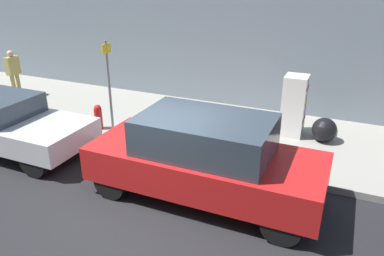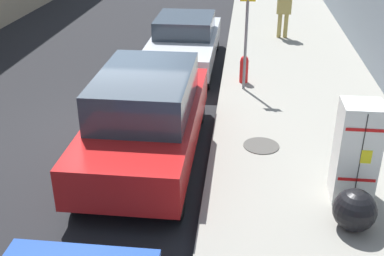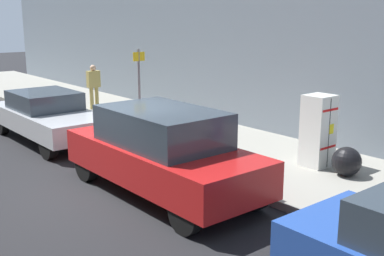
% 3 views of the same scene
% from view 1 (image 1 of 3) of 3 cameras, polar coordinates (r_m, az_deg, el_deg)
% --- Properties ---
extents(ground_plane, '(80.00, 80.00, 0.00)m').
position_cam_1_polar(ground_plane, '(7.70, -6.96, -11.35)').
color(ground_plane, black).
extents(sidewalk_slab, '(4.02, 44.00, 0.16)m').
position_cam_1_polar(sidewalk_slab, '(10.76, 3.52, -0.21)').
color(sidewalk_slab, gray).
rests_on(sidewalk_slab, ground).
extents(discarded_refrigerator, '(0.63, 0.59, 1.64)m').
position_cam_1_polar(discarded_refrigerator, '(10.31, 15.27, 3.28)').
color(discarded_refrigerator, silver).
rests_on(discarded_refrigerator, sidewalk_slab).
extents(manhole_cover, '(0.70, 0.70, 0.02)m').
position_cam_1_polar(manhole_cover, '(9.69, 4.26, -2.43)').
color(manhole_cover, '#47443F').
rests_on(manhole_cover, sidewalk_slab).
extents(street_sign_post, '(0.36, 0.07, 2.50)m').
position_cam_1_polar(street_sign_post, '(10.21, -12.53, 6.79)').
color(street_sign_post, slate).
rests_on(street_sign_post, sidewalk_slab).
extents(fire_hydrant, '(0.22, 0.22, 0.71)m').
position_cam_1_polar(fire_hydrant, '(10.80, -14.10, 1.72)').
color(fire_hydrant, red).
rests_on(fire_hydrant, sidewalk_slab).
extents(trash_bag, '(0.64, 0.64, 0.64)m').
position_cam_1_polar(trash_bag, '(10.31, 19.51, -0.26)').
color(trash_bag, black).
rests_on(trash_bag, sidewalk_slab).
extents(pedestrian_walking_far, '(0.47, 0.22, 1.63)m').
position_cam_1_polar(pedestrian_walking_far, '(14.46, -25.58, 7.91)').
color(pedestrian_walking_far, '#A8934C').
rests_on(pedestrian_walking_far, sidewalk_slab).
extents(parked_sedan_silver, '(1.83, 4.64, 1.41)m').
position_cam_1_polar(parked_sedan_silver, '(10.67, -26.91, 0.82)').
color(parked_sedan_silver, silver).
rests_on(parked_sedan_silver, ground).
extents(parked_suv_red, '(1.86, 4.65, 1.75)m').
position_cam_1_polar(parked_suv_red, '(7.41, 1.98, -4.49)').
color(parked_suv_red, red).
rests_on(parked_suv_red, ground).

